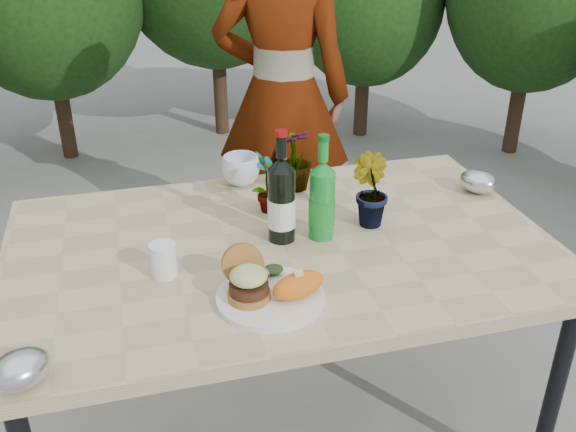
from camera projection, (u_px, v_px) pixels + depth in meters
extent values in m
plane|color=slate|center=(282.00, 427.00, 2.25)|extent=(80.00, 80.00, 0.00)
cube|color=tan|center=(281.00, 248.00, 1.91)|extent=(1.60, 1.00, 0.04)
cylinder|color=black|center=(553.00, 396.00, 1.89)|extent=(0.05, 0.05, 0.71)
cylinder|color=black|center=(57.00, 307.00, 2.28)|extent=(0.05, 0.05, 0.71)
cylinder|color=black|center=(427.00, 254.00, 2.61)|extent=(0.05, 0.05, 0.71)
cylinder|color=#382316|center=(66.00, 127.00, 4.37)|extent=(0.10, 0.10, 0.42)
cylinder|color=#382316|center=(221.00, 100.00, 4.77)|extent=(0.10, 0.10, 0.50)
cylinder|color=#382316|center=(361.00, 109.00, 4.77)|extent=(0.10, 0.10, 0.38)
ellipsoid|color=#214A18|center=(367.00, 2.00, 4.41)|extent=(1.06, 1.06, 1.16)
cylinder|color=#382316|center=(514.00, 121.00, 4.44)|extent=(0.10, 0.10, 0.44)
cylinder|color=white|center=(270.00, 297.00, 1.64)|extent=(0.28, 0.28, 0.01)
cylinder|color=#B7722D|center=(249.00, 295.00, 1.62)|extent=(0.11, 0.11, 0.02)
cylinder|color=#472314|center=(249.00, 287.00, 1.61)|extent=(0.10, 0.10, 0.02)
ellipsoid|color=beige|center=(248.00, 276.00, 1.59)|extent=(0.10, 0.10, 0.04)
cylinder|color=#B7722D|center=(243.00, 264.00, 1.66)|extent=(0.11, 0.06, 0.11)
ellipsoid|color=orange|center=(298.00, 285.00, 1.62)|extent=(0.17, 0.12, 0.06)
ellipsoid|color=olive|center=(262.00, 272.00, 1.71)|extent=(0.04, 0.04, 0.02)
ellipsoid|color=#193814|center=(273.00, 270.00, 1.72)|extent=(0.06, 0.04, 0.03)
cylinder|color=black|center=(282.00, 205.00, 1.87)|extent=(0.08, 0.08, 0.23)
cylinder|color=white|center=(282.00, 212.00, 1.88)|extent=(0.08, 0.08, 0.09)
cone|color=black|center=(281.00, 164.00, 1.81)|extent=(0.08, 0.08, 0.04)
cylinder|color=black|center=(281.00, 147.00, 1.78)|extent=(0.03, 0.03, 0.06)
cylinder|color=maroon|center=(281.00, 133.00, 1.77)|extent=(0.03, 0.03, 0.02)
cylinder|color=#18872A|center=(322.00, 205.00, 1.89)|extent=(0.08, 0.08, 0.21)
cylinder|color=#198C26|center=(322.00, 212.00, 1.90)|extent=(0.08, 0.08, 0.08)
cone|color=#18872A|center=(323.00, 167.00, 1.83)|extent=(0.08, 0.08, 0.04)
cylinder|color=#18872A|center=(323.00, 151.00, 1.81)|extent=(0.03, 0.03, 0.06)
cylinder|color=#0C5919|center=(324.00, 138.00, 1.79)|extent=(0.03, 0.03, 0.02)
cylinder|color=white|center=(163.00, 260.00, 1.72)|extent=(0.07, 0.07, 0.09)
imported|color=#28561D|center=(267.00, 183.00, 2.03)|extent=(0.12, 0.13, 0.21)
imported|color=#20541D|center=(369.00, 191.00, 1.96)|extent=(0.14, 0.15, 0.22)
imported|color=#2B581E|center=(295.00, 159.00, 2.19)|extent=(0.14, 0.14, 0.22)
imported|color=white|center=(241.00, 170.00, 2.24)|extent=(0.16, 0.16, 0.10)
ellipsoid|color=silver|center=(21.00, 369.00, 1.35)|extent=(0.17, 0.16, 0.08)
ellipsoid|color=silver|center=(478.00, 181.00, 2.19)|extent=(0.16, 0.17, 0.08)
imported|color=#A37051|center=(282.00, 96.00, 2.86)|extent=(0.72, 0.60, 1.69)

